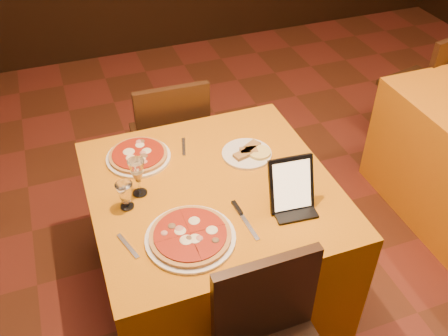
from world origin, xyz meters
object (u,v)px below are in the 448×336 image
object	(u,v)px
pizza_far	(138,156)
chair_side_far	(419,86)
water_glass	(125,196)
tablet	(291,184)
pizza_near	(190,237)
wine_glass	(138,177)
chair_main_far	(169,137)
main_table	(213,242)

from	to	relation	value
pizza_far	chair_side_far	bearing A→B (deg)	13.58
water_glass	pizza_far	bearing A→B (deg)	69.09
pizza_far	tablet	bearing A→B (deg)	-45.01
pizza_near	tablet	world-z (taller)	tablet
pizza_near	wine_glass	world-z (taller)	wine_glass
chair_side_far	tablet	world-z (taller)	tablet
chair_main_far	tablet	size ratio (longest dim) A/B	3.73
wine_glass	water_glass	world-z (taller)	wine_glass
wine_glass	chair_main_far	bearing A→B (deg)	67.50
wine_glass	pizza_near	bearing A→B (deg)	-69.13
wine_glass	tablet	bearing A→B (deg)	-26.50
chair_side_far	pizza_far	distance (m)	2.20
chair_side_far	wine_glass	world-z (taller)	wine_glass
main_table	chair_side_far	size ratio (longest dim) A/B	1.21
pizza_near	chair_side_far	bearing A→B (deg)	28.52
tablet	water_glass	bearing A→B (deg)	166.01
pizza_near	wine_glass	bearing A→B (deg)	110.87
pizza_near	tablet	size ratio (longest dim) A/B	1.52
main_table	chair_side_far	bearing A→B (deg)	24.18
wine_glass	water_glass	bearing A→B (deg)	-137.43
main_table	chair_main_far	size ratio (longest dim) A/B	1.21
tablet	chair_main_far	bearing A→B (deg)	109.54
main_table	pizza_far	world-z (taller)	pizza_far
main_table	pizza_far	size ratio (longest dim) A/B	3.50
water_glass	main_table	bearing A→B (deg)	0.04
main_table	chair_side_far	distance (m)	2.02
chair_side_far	chair_main_far	bearing A→B (deg)	-11.88
pizza_far	wine_glass	distance (m)	0.27
water_glass	chair_side_far	bearing A→B (deg)	20.32
main_table	pizza_near	distance (m)	0.51
pizza_far	tablet	world-z (taller)	tablet
water_glass	tablet	world-z (taller)	tablet
chair_side_far	pizza_far	world-z (taller)	chair_side_far
pizza_near	pizza_far	size ratio (longest dim) A/B	1.18
chair_side_far	wine_glass	size ratio (longest dim) A/B	4.79
pizza_near	pizza_far	xyz separation A→B (m)	(-0.08, 0.59, 0.00)
chair_main_far	water_glass	size ratio (longest dim) A/B	7.00
main_table	water_glass	xyz separation A→B (m)	(-0.39, -0.00, 0.44)
wine_glass	tablet	size ratio (longest dim) A/B	0.78
chair_main_far	tablet	world-z (taller)	tablet
chair_main_far	wine_glass	world-z (taller)	wine_glass
wine_glass	water_glass	xyz separation A→B (m)	(-0.07, -0.07, -0.03)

